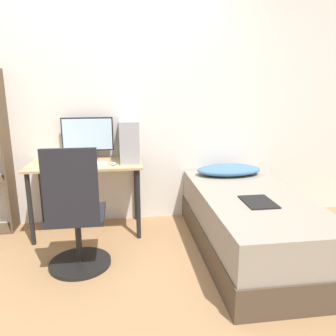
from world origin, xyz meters
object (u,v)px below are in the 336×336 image
at_px(monitor, 88,136).
at_px(office_chair, 76,224).
at_px(keyboard, 86,164).
at_px(bed, 250,223).
at_px(pc_tower, 129,140).

bearing_deg(monitor, office_chair, -92.06).
bearing_deg(keyboard, bed, -19.43).
bearing_deg(pc_tower, bed, -33.39).
xyz_separation_m(office_chair, monitor, (0.03, 0.92, 0.56)).
relative_size(keyboard, pc_tower, 1.02).
bearing_deg(pc_tower, monitor, 163.21).
height_order(office_chair, monitor, monitor).
relative_size(bed, pc_tower, 4.47).
height_order(office_chair, keyboard, office_chair).
xyz_separation_m(monitor, pc_tower, (0.42, -0.13, -0.03)).
bearing_deg(bed, keyboard, 160.57).
distance_m(bed, pc_tower, 1.42).
distance_m(bed, monitor, 1.82).
bearing_deg(pc_tower, office_chair, -119.54).
relative_size(office_chair, keyboard, 2.48).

